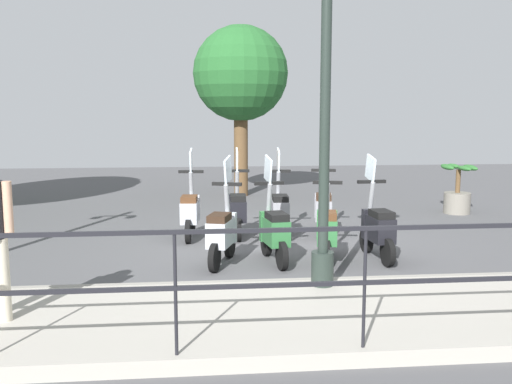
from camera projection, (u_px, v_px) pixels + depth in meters
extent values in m
plane|color=#4C4C4F|center=(288.00, 249.00, 9.09)|extent=(28.00, 28.00, 0.00)
cube|color=#A39E93|center=(336.00, 315.00, 5.93)|extent=(2.20, 20.00, 0.15)
cube|color=gray|center=(315.00, 285.00, 6.97)|extent=(0.10, 20.00, 0.15)
cube|color=black|center=(366.00, 228.00, 4.79)|extent=(0.04, 16.00, 0.04)
cube|color=black|center=(365.00, 283.00, 4.85)|extent=(0.04, 16.00, 0.04)
cylinder|color=black|center=(364.00, 289.00, 4.86)|extent=(0.03, 0.03, 1.05)
cylinder|color=black|center=(176.00, 294.00, 4.71)|extent=(0.03, 0.03, 1.05)
cylinder|color=#232D28|center=(322.00, 268.00, 6.68)|extent=(0.26, 0.26, 0.40)
cylinder|color=#232D28|center=(325.00, 105.00, 6.42)|extent=(0.12, 0.12, 4.19)
cylinder|color=beige|center=(3.00, 280.00, 5.51)|extent=(0.14, 0.14, 0.82)
cylinder|color=tan|center=(8.00, 208.00, 5.42)|extent=(0.09, 0.09, 0.52)
cylinder|color=brown|center=(241.00, 153.00, 14.79)|extent=(0.36, 0.36, 2.24)
sphere|color=#235B28|center=(241.00, 73.00, 14.51)|extent=(2.43, 2.43, 2.43)
cylinder|color=slate|center=(457.00, 203.00, 12.29)|extent=(0.56, 0.56, 0.45)
cylinder|color=brown|center=(458.00, 181.00, 12.22)|extent=(0.10, 0.10, 0.50)
ellipsoid|color=#2D6B2D|center=(454.00, 166.00, 12.43)|extent=(0.56, 0.16, 0.10)
ellipsoid|color=#2D6B2D|center=(464.00, 168.00, 11.93)|extent=(0.56, 0.16, 0.10)
ellipsoid|color=#2D6B2D|center=(448.00, 167.00, 12.15)|extent=(0.56, 0.16, 0.10)
ellipsoid|color=#2D6B2D|center=(470.00, 167.00, 12.20)|extent=(0.56, 0.16, 0.10)
ellipsoid|color=#2D6B2D|center=(447.00, 166.00, 12.34)|extent=(0.56, 0.16, 0.10)
ellipsoid|color=#2D6B2D|center=(471.00, 168.00, 12.02)|extent=(0.56, 0.16, 0.10)
cylinder|color=black|center=(366.00, 240.00, 8.85)|extent=(0.41, 0.11, 0.40)
cylinder|color=black|center=(388.00, 253.00, 8.04)|extent=(0.41, 0.11, 0.40)
cube|color=black|center=(379.00, 229.00, 8.33)|extent=(0.62, 0.33, 0.36)
cube|color=black|center=(372.00, 223.00, 8.61)|extent=(0.14, 0.31, 0.44)
cube|color=black|center=(382.00, 214.00, 8.23)|extent=(0.42, 0.29, 0.10)
cylinder|color=gray|center=(371.00, 200.00, 8.62)|extent=(0.19, 0.08, 0.55)
cube|color=black|center=(372.00, 182.00, 8.58)|extent=(0.09, 0.44, 0.05)
cube|color=silver|center=(371.00, 168.00, 8.61)|extent=(0.39, 0.06, 0.42)
cylinder|color=black|center=(326.00, 241.00, 8.75)|extent=(0.41, 0.16, 0.40)
cylinder|color=black|center=(327.00, 255.00, 7.93)|extent=(0.41, 0.16, 0.40)
cube|color=#2D6B38|center=(327.00, 230.00, 8.22)|extent=(0.65, 0.40, 0.36)
cube|color=#2D6B38|center=(327.00, 225.00, 8.50)|extent=(0.18, 0.32, 0.44)
cube|color=#4C2D19|center=(327.00, 215.00, 8.12)|extent=(0.45, 0.34, 0.10)
cylinder|color=gray|center=(327.00, 201.00, 8.51)|extent=(0.19, 0.11, 0.55)
cube|color=black|center=(327.00, 182.00, 8.47)|extent=(0.15, 0.44, 0.05)
cube|color=silver|center=(328.00, 169.00, 8.51)|extent=(0.39, 0.11, 0.42)
cylinder|color=black|center=(266.00, 243.00, 8.66)|extent=(0.41, 0.14, 0.40)
cylinder|color=black|center=(282.00, 256.00, 7.86)|extent=(0.41, 0.14, 0.40)
cube|color=#2D6B38|center=(275.00, 231.00, 8.14)|extent=(0.64, 0.37, 0.36)
cube|color=#2D6B38|center=(270.00, 226.00, 8.41)|extent=(0.16, 0.31, 0.44)
cube|color=black|center=(277.00, 216.00, 8.04)|extent=(0.43, 0.32, 0.10)
cylinder|color=gray|center=(269.00, 202.00, 8.42)|extent=(0.19, 0.10, 0.55)
cube|color=black|center=(269.00, 183.00, 8.38)|extent=(0.12, 0.44, 0.05)
cube|color=silver|center=(268.00, 169.00, 8.41)|extent=(0.39, 0.09, 0.42)
cylinder|color=black|center=(230.00, 244.00, 8.56)|extent=(0.41, 0.20, 0.40)
cylinder|color=black|center=(215.00, 258.00, 7.76)|extent=(0.41, 0.20, 0.40)
cube|color=#B7BCC6|center=(221.00, 233.00, 8.04)|extent=(0.66, 0.45, 0.36)
cube|color=#B7BCC6|center=(226.00, 227.00, 8.32)|extent=(0.21, 0.32, 0.44)
cube|color=black|center=(219.00, 218.00, 7.94)|extent=(0.46, 0.37, 0.10)
cylinder|color=gray|center=(227.00, 203.00, 8.33)|extent=(0.20, 0.12, 0.55)
cube|color=black|center=(227.00, 184.00, 8.29)|extent=(0.19, 0.44, 0.05)
cube|color=silver|center=(228.00, 170.00, 8.32)|extent=(0.38, 0.15, 0.42)
cylinder|color=black|center=(322.00, 220.00, 10.52)|extent=(0.41, 0.16, 0.40)
cylinder|color=black|center=(323.00, 229.00, 9.71)|extent=(0.41, 0.16, 0.40)
cube|color=gray|center=(323.00, 209.00, 9.99)|extent=(0.64, 0.39, 0.36)
cube|color=gray|center=(323.00, 205.00, 10.27)|extent=(0.18, 0.32, 0.44)
cube|color=black|center=(324.00, 197.00, 9.89)|extent=(0.44, 0.33, 0.10)
cylinder|color=gray|center=(323.00, 185.00, 10.28)|extent=(0.19, 0.10, 0.55)
cube|color=black|center=(323.00, 170.00, 10.25)|extent=(0.14, 0.44, 0.05)
cube|color=silver|center=(324.00, 159.00, 10.28)|extent=(0.39, 0.10, 0.42)
cylinder|color=black|center=(277.00, 221.00, 10.38)|extent=(0.40, 0.10, 0.40)
cylinder|color=black|center=(281.00, 230.00, 9.56)|extent=(0.40, 0.10, 0.40)
cube|color=gray|center=(280.00, 211.00, 9.84)|extent=(0.61, 0.31, 0.36)
cube|color=gray|center=(278.00, 207.00, 10.13)|extent=(0.13, 0.31, 0.44)
cube|color=black|center=(280.00, 198.00, 9.74)|extent=(0.41, 0.28, 0.10)
cylinder|color=gray|center=(278.00, 187.00, 10.14)|extent=(0.19, 0.08, 0.55)
cube|color=black|center=(278.00, 171.00, 10.10)|extent=(0.08, 0.44, 0.05)
cube|color=silver|center=(278.00, 160.00, 10.13)|extent=(0.39, 0.05, 0.42)
cylinder|color=black|center=(237.00, 221.00, 10.43)|extent=(0.40, 0.09, 0.40)
cylinder|color=black|center=(239.00, 230.00, 9.61)|extent=(0.40, 0.09, 0.40)
cube|color=black|center=(238.00, 210.00, 9.89)|extent=(0.61, 0.30, 0.36)
cube|color=black|center=(237.00, 206.00, 10.18)|extent=(0.13, 0.30, 0.44)
cube|color=black|center=(238.00, 198.00, 9.79)|extent=(0.41, 0.27, 0.10)
cylinder|color=gray|center=(237.00, 186.00, 10.19)|extent=(0.18, 0.08, 0.55)
cube|color=black|center=(237.00, 171.00, 10.15)|extent=(0.07, 0.44, 0.05)
cube|color=silver|center=(237.00, 159.00, 10.18)|extent=(0.39, 0.04, 0.42)
cylinder|color=black|center=(193.00, 222.00, 10.29)|extent=(0.40, 0.11, 0.40)
cylinder|color=black|center=(188.00, 232.00, 9.47)|extent=(0.40, 0.11, 0.40)
cube|color=#B7BCC6|center=(190.00, 212.00, 9.75)|extent=(0.62, 0.32, 0.36)
cube|color=#B7BCC6|center=(191.00, 208.00, 10.04)|extent=(0.14, 0.31, 0.44)
cube|color=#4C2D19|center=(189.00, 199.00, 9.65)|extent=(0.42, 0.29, 0.10)
cylinder|color=gray|center=(191.00, 187.00, 10.05)|extent=(0.19, 0.08, 0.55)
cube|color=black|center=(191.00, 172.00, 10.01)|extent=(0.09, 0.44, 0.05)
cube|color=silver|center=(191.00, 160.00, 10.04)|extent=(0.39, 0.06, 0.42)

